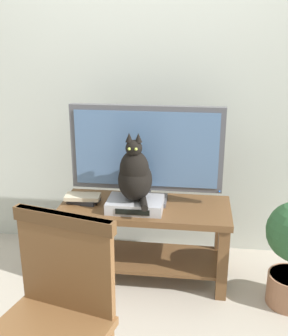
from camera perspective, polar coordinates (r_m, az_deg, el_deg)
The scene contains 8 objects.
ground_plane at distance 2.74m, azimuth -2.73°, elevation -19.94°, with size 12.00×12.00×0.00m, color #ADA393.
back_wall at distance 3.19m, azimuth 0.25°, elevation 13.07°, with size 7.00×0.12×2.80m, color #B7BCB2.
tv_stand at distance 2.95m, azimuth 0.13°, elevation -8.16°, with size 1.16×0.50×0.55m.
tv at distance 2.82m, azimuth 0.32°, elevation 2.29°, with size 1.03×0.20×0.68m.
media_box at distance 2.81m, azimuth -1.19°, elevation -4.98°, with size 0.37×0.25×0.07m.
cat at distance 2.72m, azimuth -1.24°, elevation -0.97°, with size 0.22×0.32×0.47m.
wooden_chair at distance 1.90m, azimuth -12.37°, elevation -18.61°, with size 0.58×0.58×0.97m.
book_stack at distance 2.95m, azimuth -8.26°, elevation -4.11°, with size 0.25×0.17×0.06m.
Camera 1 is at (0.40, -2.11, 1.71)m, focal length 44.83 mm.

